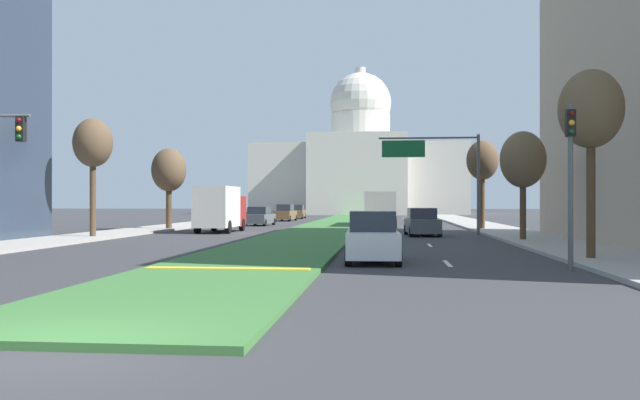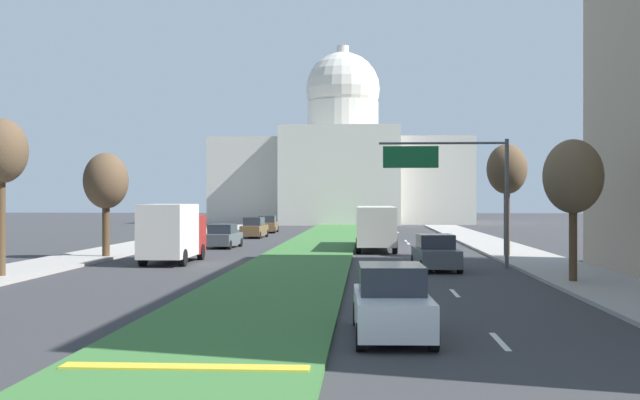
% 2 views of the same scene
% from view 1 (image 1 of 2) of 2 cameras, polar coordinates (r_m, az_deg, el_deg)
% --- Properties ---
extents(ground_plane, '(260.00, 260.00, 0.00)m').
position_cam_1_polar(ground_plane, '(64.78, 1.58, -2.04)').
color(ground_plane, '#333335').
extents(grass_median, '(5.50, 99.94, 0.14)m').
position_cam_1_polar(grass_median, '(59.24, 1.18, -2.15)').
color(grass_median, '#386B33').
rests_on(grass_median, ground_plane).
extents(median_curb_nose, '(4.95, 0.50, 0.04)m').
position_cam_1_polar(median_curb_nose, '(20.01, -7.97, -5.86)').
color(median_curb_nose, gold).
rests_on(median_curb_nose, grass_median).
extents(lane_dashes_right, '(0.16, 64.07, 0.01)m').
position_cam_1_polar(lane_dashes_right, '(52.64, 8.06, -2.48)').
color(lane_dashes_right, silver).
rests_on(lane_dashes_right, ground_plane).
extents(sidewalk_left, '(4.00, 99.94, 0.15)m').
position_cam_1_polar(sidewalk_left, '(56.34, -12.50, -2.25)').
color(sidewalk_left, '#9E9991').
rests_on(sidewalk_left, ground_plane).
extents(sidewalk_right, '(4.00, 99.94, 0.15)m').
position_cam_1_polar(sidewalk_right, '(54.13, 14.48, -2.33)').
color(sidewalk_right, '#9E9991').
rests_on(sidewalk_right, ground_plane).
extents(capitol_building, '(36.39, 28.31, 26.48)m').
position_cam_1_polar(capitol_building, '(119.44, 3.49, 2.63)').
color(capitol_building, beige).
rests_on(capitol_building, ground_plane).
extents(traffic_light_near_right, '(0.28, 0.35, 5.20)m').
position_cam_1_polar(traffic_light_near_right, '(22.01, 20.78, 2.89)').
color(traffic_light_near_right, '#515456').
rests_on(traffic_light_near_right, ground_plane).
extents(overhead_guide_sign, '(6.52, 0.20, 6.50)m').
position_cam_1_polar(overhead_guide_sign, '(43.69, 10.26, 3.19)').
color(overhead_guide_sign, '#515456').
rests_on(overhead_guide_sign, ground_plane).
extents(street_tree_right_near, '(2.26, 2.26, 6.89)m').
position_cam_1_polar(street_tree_right_near, '(25.74, 22.29, 7.07)').
color(street_tree_right_near, '#4C3823').
rests_on(street_tree_right_near, ground_plane).
extents(street_tree_left_mid, '(2.26, 2.26, 6.99)m').
position_cam_1_polar(street_tree_left_mid, '(40.68, -18.98, 4.52)').
color(street_tree_left_mid, '#4C3823').
rests_on(street_tree_left_mid, ground_plane).
extents(street_tree_right_mid, '(2.41, 2.41, 5.91)m').
position_cam_1_polar(street_tree_right_mid, '(36.92, 17.07, 3.27)').
color(street_tree_right_mid, '#4C3823').
rests_on(street_tree_right_mid, ground_plane).
extents(street_tree_left_far, '(2.60, 2.60, 6.17)m').
position_cam_1_polar(street_tree_left_far, '(51.07, -12.89, 2.46)').
color(street_tree_left_far, '#4C3823').
rests_on(street_tree_left_far, ground_plane).
extents(street_tree_right_far, '(2.36, 2.36, 6.71)m').
position_cam_1_polar(street_tree_right_far, '(50.70, 13.81, 3.24)').
color(street_tree_right_far, '#4C3823').
rests_on(street_tree_right_far, ground_plane).
extents(sedan_lead_stopped, '(2.03, 4.54, 1.82)m').
position_cam_1_polar(sedan_lead_stopped, '(23.86, 4.54, -3.29)').
color(sedan_lead_stopped, silver).
rests_on(sedan_lead_stopped, ground_plane).
extents(sedan_midblock, '(2.20, 4.38, 1.75)m').
position_cam_1_polar(sedan_midblock, '(42.23, 8.79, -1.95)').
color(sedan_midblock, '#4C5156').
rests_on(sedan_midblock, ground_plane).
extents(sedan_distant, '(2.24, 4.29, 1.70)m').
position_cam_1_polar(sedan_distant, '(59.48, -5.22, -1.44)').
color(sedan_distant, '#4C5156').
rests_on(sedan_distant, ground_plane).
extents(sedan_far_horizon, '(2.00, 4.70, 1.85)m').
position_cam_1_polar(sedan_far_horizon, '(73.50, -2.98, -1.15)').
color(sedan_far_horizon, brown).
rests_on(sedan_far_horizon, ground_plane).
extents(sedan_very_far, '(2.10, 4.59, 1.74)m').
position_cam_1_polar(sedan_very_far, '(84.12, -2.02, -1.05)').
color(sedan_very_far, brown).
rests_on(sedan_very_far, ground_plane).
extents(box_truck_delivery, '(2.40, 6.40, 3.20)m').
position_cam_1_polar(box_truck_delivery, '(46.90, -8.61, -0.72)').
color(box_truck_delivery, maroon).
rests_on(box_truck_delivery, ground_plane).
extents(city_bus, '(2.62, 11.00, 2.95)m').
position_cam_1_polar(city_bus, '(57.54, 5.26, -0.52)').
color(city_bus, beige).
rests_on(city_bus, ground_plane).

